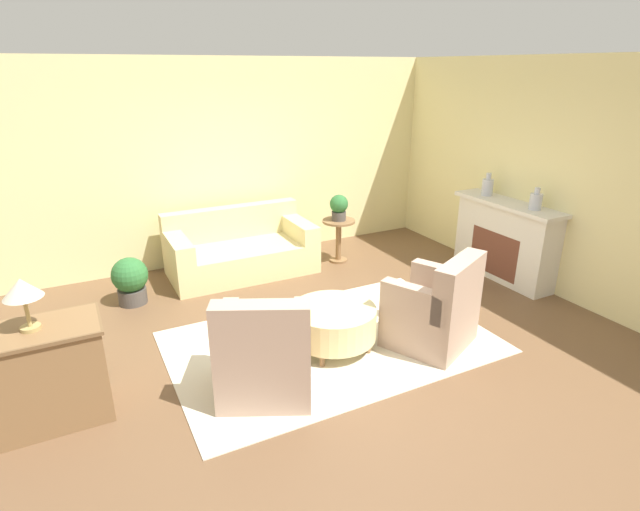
# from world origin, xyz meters

# --- Properties ---
(ground_plane) EXTENTS (16.00, 16.00, 0.00)m
(ground_plane) POSITION_xyz_m (0.00, 0.00, 0.00)
(ground_plane) COLOR brown
(wall_back) EXTENTS (9.72, 0.12, 2.80)m
(wall_back) POSITION_xyz_m (0.00, 2.92, 1.40)
(wall_back) COLOR beige
(wall_back) RESTS_ON ground_plane
(wall_right) EXTENTS (0.12, 10.06, 2.80)m
(wall_right) POSITION_xyz_m (3.09, 0.00, 1.40)
(wall_right) COLOR beige
(wall_right) RESTS_ON ground_plane
(rug) EXTENTS (3.22, 2.07, 0.01)m
(rug) POSITION_xyz_m (0.00, 0.00, 0.01)
(rug) COLOR beige
(rug) RESTS_ON ground_plane
(couch) EXTENTS (1.93, 0.98, 0.84)m
(couch) POSITION_xyz_m (-0.20, 2.26, 0.30)
(couch) COLOR beige
(couch) RESTS_ON ground_plane
(armchair_left) EXTENTS (1.02, 1.00, 0.96)m
(armchair_left) POSITION_xyz_m (-0.91, -0.50, 0.38)
(armchair_left) COLOR tan
(armchair_left) RESTS_ON rug
(armchair_right) EXTENTS (1.02, 1.00, 0.96)m
(armchair_right) POSITION_xyz_m (0.91, -0.50, 0.38)
(armchair_right) COLOR tan
(armchair_right) RESTS_ON rug
(ottoman_table) EXTENTS (0.85, 0.85, 0.43)m
(ottoman_table) POSITION_xyz_m (-0.03, -0.09, 0.29)
(ottoman_table) COLOR beige
(ottoman_table) RESTS_ON rug
(side_table) EXTENTS (0.47, 0.47, 0.62)m
(side_table) POSITION_xyz_m (1.18, 1.98, 0.42)
(side_table) COLOR olive
(side_table) RESTS_ON ground_plane
(fireplace) EXTENTS (0.44, 1.54, 1.04)m
(fireplace) POSITION_xyz_m (2.84, 0.47, 0.55)
(fireplace) COLOR silver
(fireplace) RESTS_ON ground_plane
(dresser) EXTENTS (0.97, 0.57, 0.82)m
(dresser) POSITION_xyz_m (-2.58, -0.02, 0.43)
(dresser) COLOR olive
(dresser) RESTS_ON ground_plane
(vase_mantel_near) EXTENTS (0.15, 0.15, 0.30)m
(vase_mantel_near) POSITION_xyz_m (2.83, 0.87, 1.16)
(vase_mantel_near) COLOR silver
(vase_mantel_near) RESTS_ON fireplace
(vase_mantel_far) EXTENTS (0.15, 0.15, 0.27)m
(vase_mantel_far) POSITION_xyz_m (2.83, 0.07, 1.15)
(vase_mantel_far) COLOR silver
(vase_mantel_far) RESTS_ON fireplace
(potted_plant_on_side_table) EXTENTS (0.26, 0.26, 0.37)m
(potted_plant_on_side_table) POSITION_xyz_m (1.18, 1.98, 0.82)
(potted_plant_on_side_table) COLOR #4C4742
(potted_plant_on_side_table) RESTS_ON side_table
(potted_plant_floor) EXTENTS (0.42, 0.42, 0.57)m
(potted_plant_floor) POSITION_xyz_m (-1.68, 1.90, 0.31)
(potted_plant_floor) COLOR #4C4742
(potted_plant_floor) RESTS_ON ground_plane
(table_lamp) EXTENTS (0.28, 0.28, 0.41)m
(table_lamp) POSITION_xyz_m (-2.58, -0.02, 1.14)
(table_lamp) COLOR tan
(table_lamp) RESTS_ON dresser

